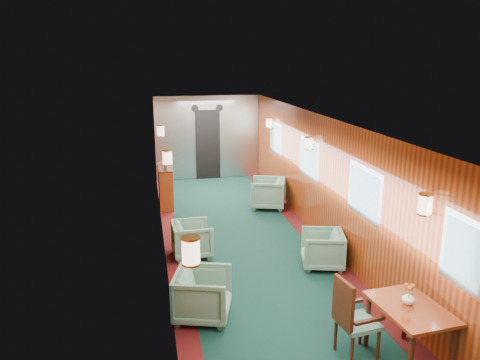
{
  "coord_description": "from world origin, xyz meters",
  "views": [
    {
      "loc": [
        -1.74,
        -7.33,
        3.46
      ],
      "look_at": [
        0.0,
        1.2,
        1.15
      ],
      "focal_mm": 35.0,
      "sensor_mm": 36.0,
      "label": 1
    }
  ],
  "objects": [
    {
      "name": "side_chair",
      "position": [
        0.5,
        -2.84,
        0.55
      ],
      "size": [
        0.51,
        0.53,
        1.01
      ],
      "rotation": [
        0.0,
        0.0,
        0.15
      ],
      "color": "#224F3E",
      "rests_on": "ground"
    },
    {
      "name": "bulkhead",
      "position": [
        0.0,
        5.91,
        1.18
      ],
      "size": [
        2.98,
        0.17,
        2.39
      ],
      "color": "#B6B9BE",
      "rests_on": "ground"
    },
    {
      "name": "armchair_left_near",
      "position": [
        -1.09,
        -1.64,
        0.34
      ],
      "size": [
        0.92,
        0.9,
        0.68
      ],
      "primitive_type": "imported",
      "rotation": [
        0.0,
        0.0,
        1.28
      ],
      "color": "#224F3E",
      "rests_on": "ground"
    },
    {
      "name": "credenza",
      "position": [
        -1.34,
        3.49,
        0.49
      ],
      "size": [
        0.33,
        1.07,
        1.23
      ],
      "color": "maroon",
      "rests_on": "ground"
    },
    {
      "name": "dining_table",
      "position": [
        1.1,
        -3.08,
        0.61
      ],
      "size": [
        0.76,
        1.02,
        0.72
      ],
      "rotation": [
        0.0,
        0.0,
        0.09
      ],
      "color": "maroon",
      "rests_on": "ground"
    },
    {
      "name": "armchair_right_near",
      "position": [
        1.08,
        -0.44,
        0.31
      ],
      "size": [
        0.84,
        0.82,
        0.63
      ],
      "primitive_type": "imported",
      "rotation": [
        0.0,
        0.0,
        -1.82
      ],
      "color": "#224F3E",
      "rests_on": "ground"
    },
    {
      "name": "flower_vase",
      "position": [
        1.1,
        -3.02,
        0.8
      ],
      "size": [
        0.19,
        0.19,
        0.15
      ],
      "primitive_type": "imported",
      "rotation": [
        0.0,
        0.0,
        -0.4
      ],
      "color": "silver",
      "rests_on": "dining_table"
    },
    {
      "name": "windows_right",
      "position": [
        1.49,
        0.25,
        1.45
      ],
      "size": [
        0.02,
        8.6,
        0.8
      ],
      "color": "#ACADB3",
      "rests_on": "ground"
    },
    {
      "name": "armchair_left_far",
      "position": [
        -1.02,
        0.45,
        0.31
      ],
      "size": [
        0.72,
        0.7,
        0.63
      ],
      "primitive_type": "imported",
      "rotation": [
        0.0,
        0.0,
        1.62
      ],
      "color": "#224F3E",
      "rests_on": "ground"
    },
    {
      "name": "armchair_right_far",
      "position": [
        1.0,
        2.84,
        0.35
      ],
      "size": [
        0.98,
        0.96,
        0.71
      ],
      "primitive_type": "imported",
      "rotation": [
        0.0,
        0.0,
        -1.89
      ],
      "color": "#224F3E",
      "rests_on": "ground"
    },
    {
      "name": "wall_sconces",
      "position": [
        0.0,
        0.57,
        1.79
      ],
      "size": [
        2.97,
        7.97,
        0.25
      ],
      "color": "#FFE3C6",
      "rests_on": "ground"
    },
    {
      "name": "room",
      "position": [
        0.0,
        0.0,
        1.63
      ],
      "size": [
        12.0,
        12.1,
        2.4
      ],
      "color": "black",
      "rests_on": "ground"
    }
  ]
}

